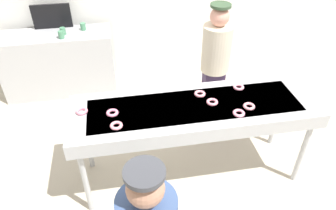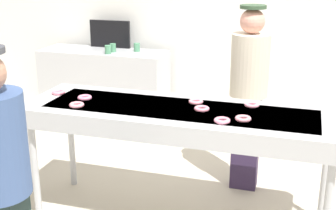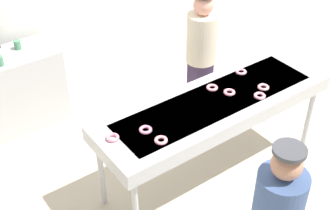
{
  "view_description": "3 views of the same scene",
  "coord_description": "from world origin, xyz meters",
  "px_view_note": "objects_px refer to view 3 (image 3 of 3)",
  "views": [
    {
      "loc": [
        -0.69,
        -2.39,
        2.82
      ],
      "look_at": [
        -0.24,
        0.13,
        0.9
      ],
      "focal_mm": 33.77,
      "sensor_mm": 36.0,
      "label": 1
    },
    {
      "loc": [
        0.89,
        -3.21,
        2.08
      ],
      "look_at": [
        -0.17,
        0.27,
        0.9
      ],
      "focal_mm": 49.07,
      "sensor_mm": 36.0,
      "label": 2
    },
    {
      "loc": [
        -2.44,
        -2.59,
        3.5
      ],
      "look_at": [
        -0.34,
        0.31,
        0.87
      ],
      "focal_mm": 48.85,
      "sensor_mm": 36.0,
      "label": 3
    }
  ],
  "objects_px": {
    "strawberry_donut_6": "(161,140)",
    "paper_cup_2": "(0,61)",
    "strawberry_donut_5": "(212,88)",
    "paper_cup_1": "(17,45)",
    "fryer_conveyor": "(215,107)",
    "worker_baker": "(201,55)",
    "strawberry_donut_1": "(260,96)",
    "strawberry_donut_4": "(263,87)",
    "strawberry_donut_2": "(146,130)",
    "strawberry_donut_3": "(112,138)",
    "strawberry_donut_7": "(229,92)",
    "strawberry_donut_0": "(241,72)"
  },
  "relations": [
    {
      "from": "strawberry_donut_0",
      "to": "strawberry_donut_5",
      "type": "distance_m",
      "value": 0.44
    },
    {
      "from": "strawberry_donut_7",
      "to": "fryer_conveyor",
      "type": "bearing_deg",
      "value": 179.85
    },
    {
      "from": "strawberry_donut_2",
      "to": "strawberry_donut_6",
      "type": "relative_size",
      "value": 1.0
    },
    {
      "from": "strawberry_donut_1",
      "to": "strawberry_donut_7",
      "type": "xyz_separation_m",
      "value": [
        -0.2,
        0.21,
        0.0
      ]
    },
    {
      "from": "strawberry_donut_0",
      "to": "strawberry_donut_4",
      "type": "distance_m",
      "value": 0.34
    },
    {
      "from": "strawberry_donut_1",
      "to": "worker_baker",
      "type": "distance_m",
      "value": 0.96
    },
    {
      "from": "strawberry_donut_6",
      "to": "worker_baker",
      "type": "xyz_separation_m",
      "value": [
        1.2,
        0.94,
        -0.02
      ]
    },
    {
      "from": "strawberry_donut_3",
      "to": "strawberry_donut_4",
      "type": "relative_size",
      "value": 1.0
    },
    {
      "from": "strawberry_donut_3",
      "to": "strawberry_donut_7",
      "type": "relative_size",
      "value": 1.0
    },
    {
      "from": "strawberry_donut_5",
      "to": "strawberry_donut_7",
      "type": "xyz_separation_m",
      "value": [
        0.08,
        -0.16,
        0.0
      ]
    },
    {
      "from": "fryer_conveyor",
      "to": "worker_baker",
      "type": "height_order",
      "value": "worker_baker"
    },
    {
      "from": "strawberry_donut_6",
      "to": "paper_cup_2",
      "type": "height_order",
      "value": "paper_cup_2"
    },
    {
      "from": "fryer_conveyor",
      "to": "worker_baker",
      "type": "distance_m",
      "value": 0.86
    },
    {
      "from": "fryer_conveyor",
      "to": "strawberry_donut_6",
      "type": "bearing_deg",
      "value": -165.99
    },
    {
      "from": "strawberry_donut_2",
      "to": "strawberry_donut_7",
      "type": "bearing_deg",
      "value": -0.01
    },
    {
      "from": "fryer_conveyor",
      "to": "strawberry_donut_4",
      "type": "distance_m",
      "value": 0.53
    },
    {
      "from": "worker_baker",
      "to": "strawberry_donut_5",
      "type": "bearing_deg",
      "value": 61.13
    },
    {
      "from": "worker_baker",
      "to": "paper_cup_2",
      "type": "xyz_separation_m",
      "value": [
        -1.86,
        1.12,
        0.03
      ]
    },
    {
      "from": "strawberry_donut_0",
      "to": "strawberry_donut_7",
      "type": "distance_m",
      "value": 0.41
    },
    {
      "from": "fryer_conveyor",
      "to": "strawberry_donut_4",
      "type": "height_order",
      "value": "strawberry_donut_4"
    },
    {
      "from": "fryer_conveyor",
      "to": "strawberry_donut_7",
      "type": "xyz_separation_m",
      "value": [
        0.18,
        -0.0,
        0.1
      ]
    },
    {
      "from": "strawberry_donut_0",
      "to": "strawberry_donut_1",
      "type": "height_order",
      "value": "same"
    },
    {
      "from": "strawberry_donut_2",
      "to": "strawberry_donut_7",
      "type": "distance_m",
      "value": 0.97
    },
    {
      "from": "strawberry_donut_2",
      "to": "strawberry_donut_4",
      "type": "height_order",
      "value": "same"
    },
    {
      "from": "strawberry_donut_0",
      "to": "strawberry_donut_2",
      "type": "relative_size",
      "value": 1.0
    },
    {
      "from": "strawberry_donut_6",
      "to": "worker_baker",
      "type": "height_order",
      "value": "worker_baker"
    },
    {
      "from": "paper_cup_1",
      "to": "paper_cup_2",
      "type": "distance_m",
      "value": 0.37
    },
    {
      "from": "strawberry_donut_5",
      "to": "worker_baker",
      "type": "height_order",
      "value": "worker_baker"
    },
    {
      "from": "strawberry_donut_7",
      "to": "worker_baker",
      "type": "distance_m",
      "value": 0.79
    },
    {
      "from": "strawberry_donut_2",
      "to": "paper_cup_1",
      "type": "xyz_separation_m",
      "value": [
        -0.34,
        2.1,
        0.01
      ]
    },
    {
      "from": "strawberry_donut_5",
      "to": "paper_cup_1",
      "type": "xyz_separation_m",
      "value": [
        -1.23,
        1.94,
        0.01
      ]
    },
    {
      "from": "strawberry_donut_2",
      "to": "strawberry_donut_7",
      "type": "xyz_separation_m",
      "value": [
        0.97,
        -0.0,
        0.0
      ]
    },
    {
      "from": "paper_cup_1",
      "to": "strawberry_donut_3",
      "type": "bearing_deg",
      "value": -88.39
    },
    {
      "from": "strawberry_donut_2",
      "to": "strawberry_donut_3",
      "type": "distance_m",
      "value": 0.3
    },
    {
      "from": "fryer_conveyor",
      "to": "strawberry_donut_3",
      "type": "relative_size",
      "value": 21.19
    },
    {
      "from": "strawberry_donut_1",
      "to": "fryer_conveyor",
      "type": "bearing_deg",
      "value": 150.03
    },
    {
      "from": "strawberry_donut_5",
      "to": "worker_baker",
      "type": "relative_size",
      "value": 0.07
    },
    {
      "from": "strawberry_donut_4",
      "to": "strawberry_donut_6",
      "type": "height_order",
      "value": "same"
    },
    {
      "from": "strawberry_donut_2",
      "to": "strawberry_donut_4",
      "type": "bearing_deg",
      "value": -5.72
    },
    {
      "from": "fryer_conveyor",
      "to": "paper_cup_2",
      "type": "distance_m",
      "value": 2.35
    },
    {
      "from": "strawberry_donut_1",
      "to": "strawberry_donut_4",
      "type": "bearing_deg",
      "value": 31.88
    },
    {
      "from": "strawberry_donut_2",
      "to": "paper_cup_2",
      "type": "bearing_deg",
      "value": 108.62
    },
    {
      "from": "strawberry_donut_4",
      "to": "strawberry_donut_5",
      "type": "xyz_separation_m",
      "value": [
        -0.41,
        0.29,
        0.0
      ]
    },
    {
      "from": "strawberry_donut_6",
      "to": "worker_baker",
      "type": "bearing_deg",
      "value": 37.9
    },
    {
      "from": "fryer_conveyor",
      "to": "strawberry_donut_1",
      "type": "distance_m",
      "value": 0.44
    },
    {
      "from": "fryer_conveyor",
      "to": "strawberry_donut_5",
      "type": "bearing_deg",
      "value": 59.77
    },
    {
      "from": "strawberry_donut_7",
      "to": "paper_cup_2",
      "type": "bearing_deg",
      "value": 130.69
    },
    {
      "from": "fryer_conveyor",
      "to": "paper_cup_1",
      "type": "bearing_deg",
      "value": 118.49
    },
    {
      "from": "strawberry_donut_2",
      "to": "strawberry_donut_1",
      "type": "bearing_deg",
      "value": -10.38
    },
    {
      "from": "strawberry_donut_1",
      "to": "strawberry_donut_7",
      "type": "distance_m",
      "value": 0.29
    }
  ]
}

